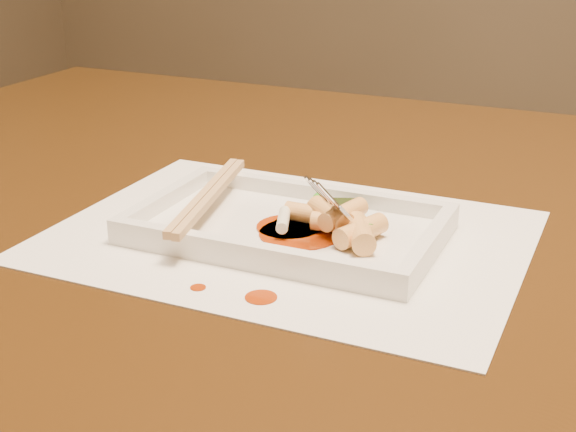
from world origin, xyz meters
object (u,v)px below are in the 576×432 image
at_px(placemat, 288,236).
at_px(chopstick_a, 204,194).
at_px(fork, 375,148).
at_px(plate_base, 288,231).
at_px(table, 371,304).

xyz_separation_m(placemat, chopstick_a, (-0.08, -0.00, 0.03)).
bearing_deg(fork, plate_base, -165.58).
distance_m(chopstick_a, fork, 0.16).
distance_m(table, chopstick_a, 0.21).
relative_size(plate_base, fork, 1.86).
xyz_separation_m(plate_base, chopstick_a, (-0.08, 0.00, 0.02)).
relative_size(table, plate_base, 5.38).
xyz_separation_m(table, plate_base, (-0.05, -0.09, 0.11)).
bearing_deg(placemat, fork, 14.42).
bearing_deg(chopstick_a, table, 36.14).
bearing_deg(fork, table, 106.19).
bearing_deg(plate_base, table, 63.27).
height_order(placemat, plate_base, plate_base).
relative_size(placemat, chopstick_a, 2.05).
distance_m(placemat, chopstick_a, 0.09).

